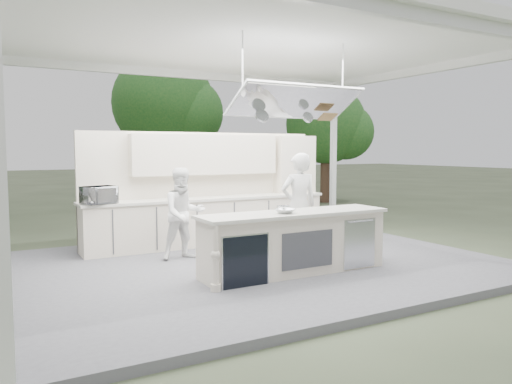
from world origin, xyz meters
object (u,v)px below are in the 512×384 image
back_counter (209,220)px  head_chef (299,205)px  sous_chef (184,214)px  demo_island (294,242)px

back_counter → head_chef: head_chef is taller
back_counter → sous_chef: 1.46m
demo_island → back_counter: 2.82m
back_counter → head_chef: bearing=-64.6°
back_counter → demo_island: bearing=-86.4°
back_counter → head_chef: 2.13m
head_chef → sous_chef: (-1.85, 0.83, -0.13)m
back_counter → sous_chef: (-0.95, -1.06, 0.32)m
demo_island → head_chef: size_ratio=1.68×
back_counter → sous_chef: bearing=-132.0°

